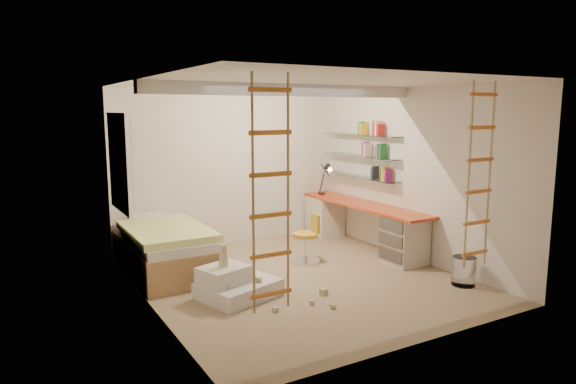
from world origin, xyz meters
TOP-DOWN VIEW (x-y plane):
  - floor at (0.00, 0.00)m, footprint 4.50×4.50m
  - ceiling_beam at (0.00, 0.30)m, footprint 4.00×0.18m
  - window_frame at (-1.97, 1.50)m, footprint 0.06×1.15m
  - window_blind at (-1.93, 1.50)m, footprint 0.02×1.00m
  - rope_ladder_left at (-1.35, -1.75)m, footprint 0.41×0.04m
  - rope_ladder_right at (1.35, -1.75)m, footprint 0.41×0.04m
  - waste_bin at (1.73, -1.28)m, footprint 0.30×0.30m
  - desk at (1.72, 0.86)m, footprint 0.56×2.80m
  - shelves at (1.87, 1.13)m, footprint 0.25×1.80m
  - bed at (-1.48, 1.23)m, footprint 1.02×2.00m
  - task_lamp at (1.67, 1.82)m, footprint 0.14×0.36m
  - swivel_chair at (0.49, 0.59)m, footprint 0.51×0.51m
  - play_platform at (-1.04, -0.20)m, footprint 1.06×0.93m
  - toy_blocks at (-0.78, -0.48)m, footprint 1.24×1.07m
  - books at (1.87, 1.13)m, footprint 0.14×0.52m

SIDE VIEW (x-z plane):
  - floor at x=0.00m, z-range 0.00..0.00m
  - play_platform at x=-1.04m, z-range -0.04..0.35m
  - waste_bin at x=1.73m, z-range 0.00..0.38m
  - toy_blocks at x=-0.78m, z-range -0.07..0.59m
  - swivel_chair at x=0.49m, z-range -0.10..0.64m
  - bed at x=-1.48m, z-range -0.02..0.67m
  - desk at x=1.72m, z-range 0.03..0.78m
  - task_lamp at x=1.67m, z-range 0.85..1.42m
  - shelves at x=1.87m, z-range 1.14..1.86m
  - rope_ladder_left at x=-1.35m, z-range 0.45..2.58m
  - rope_ladder_right at x=1.35m, z-range 0.45..2.58m
  - window_frame at x=-1.97m, z-range 0.88..2.23m
  - window_blind at x=-1.93m, z-range 0.95..2.15m
  - books at x=1.87m, z-range 1.16..2.08m
  - ceiling_beam at x=0.00m, z-range 2.44..2.60m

